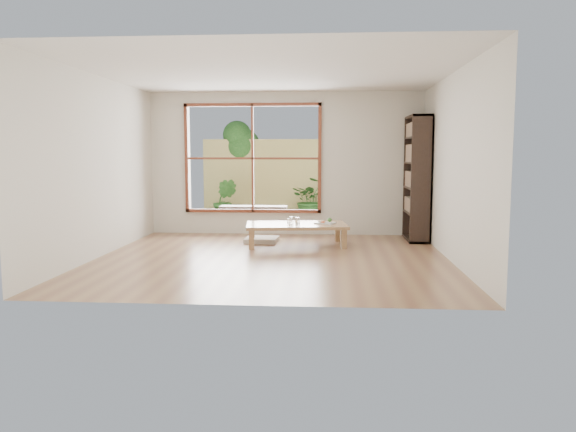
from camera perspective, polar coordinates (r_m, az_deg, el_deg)
name	(u,v)px	position (r m, az deg, el deg)	size (l,w,h in m)	color
ground	(272,258)	(8.03, -1.64, -4.32)	(5.00, 5.00, 0.00)	#99744C
low_table	(296,226)	(9.12, 0.86, -1.05)	(1.71, 1.10, 0.35)	#A3754F
floor_cushion	(262,240)	(9.51, -2.68, -2.42)	(0.53, 0.53, 0.08)	silver
bookshelf	(417,178)	(9.88, 12.98, 3.74)	(0.34, 0.96, 2.13)	#2E1F19
glass_tall	(291,221)	(8.99, 0.33, -0.48)	(0.07, 0.07, 0.13)	silver
glass_mid	(298,221)	(9.16, 1.02, -0.46)	(0.07, 0.07, 0.09)	silver
glass_short	(297,220)	(9.30, 0.91, -0.39)	(0.06, 0.06, 0.08)	silver
glass_small	(289,221)	(9.23, 0.10, -0.49)	(0.05, 0.05, 0.07)	silver
food_tray	(326,222)	(9.16, 3.87, -0.63)	(0.36, 0.31, 0.09)	white
deck	(261,226)	(11.60, -2.80, -1.01)	(2.80, 2.00, 0.05)	#3C322B
garden_bench	(253,209)	(11.22, -3.53, 0.72)	(1.34, 0.41, 0.42)	#2E1F19
bamboo_fence	(266,180)	(12.51, -2.26, 3.67)	(2.80, 0.06, 1.80)	tan
shrub_right	(312,199)	(12.10, 2.44, 1.70)	(0.86, 0.75, 0.96)	#336324
shrub_left	(225,200)	(12.13, -6.43, 1.59)	(0.51, 0.41, 0.92)	#336324
garden_tree	(238,147)	(12.88, -5.14, 6.96)	(1.04, 0.85, 2.22)	#4C3D2D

